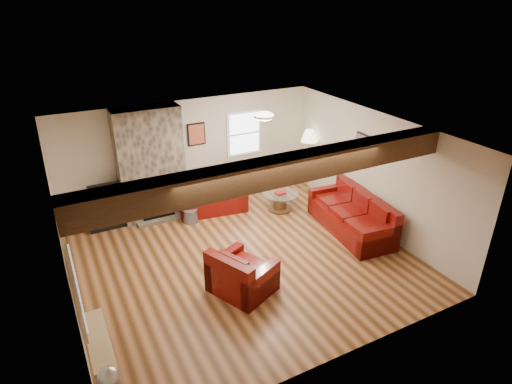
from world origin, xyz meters
The scene contains 17 objects.
room centered at (0.00, 0.00, 1.25)m, with size 8.00×8.00×8.00m.
oak_beam centered at (0.00, -1.25, 2.31)m, with size 6.00×0.36×0.38m, color #301D0E.
chimney_breast centered at (-1.00, 2.49, 1.22)m, with size 1.40×0.67×2.50m.
back_window centered at (1.35, 2.71, 1.55)m, with size 0.90×0.08×1.10m, color white, non-canonical shape.
hatch_window centered at (-2.96, -1.50, 1.45)m, with size 0.08×1.00×0.90m, color tan, non-canonical shape.
ceiling_dome centered at (0.90, 0.90, 2.44)m, with size 0.40×0.40×0.18m, color silver, non-canonical shape.
artwork_back centered at (0.15, 2.71, 1.70)m, with size 0.42×0.06×0.52m, color black, non-canonical shape.
artwork_right centered at (2.96, 0.30, 1.75)m, with size 0.06×0.55×0.42m, color black, non-canonical shape.
sofa_three centered at (2.48, -0.05, 0.41)m, with size 2.14×0.90×0.83m, color #4B0605, non-canonical shape.
loveseat centered at (0.24, 2.23, 0.41)m, with size 1.54×0.89×0.82m, color #4B0605, non-canonical shape.
armchair_red centered at (-0.42, -0.79, 0.39)m, with size 0.97×0.85×0.79m, color #4B0605, non-canonical shape.
coffee_table centered at (1.65, 1.47, 0.21)m, with size 0.85×0.85×0.44m.
tv_cabinet centered at (-1.92, 2.53, 0.27)m, with size 1.07×0.43×0.54m, color black.
television centered at (-1.92, 2.53, 0.79)m, with size 0.88×0.12×0.51m, color black.
floor_lamp centered at (2.80, 2.07, 1.37)m, with size 0.41×0.41×1.60m.
pine_bench centered at (-2.83, -1.35, 0.23)m, with size 0.28×1.22×0.46m, color tan, non-canonical shape.
coal_bucket centered at (-0.40, 1.88, 0.16)m, with size 0.34×0.34×0.32m, color slate, non-canonical shape.
Camera 1 is at (-2.95, -6.14, 4.67)m, focal length 30.00 mm.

